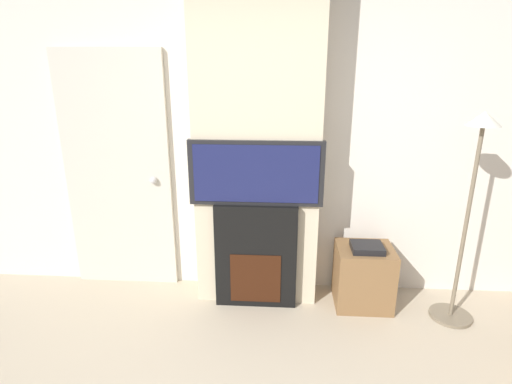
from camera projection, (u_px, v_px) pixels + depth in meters
wall_back at (259, 137)px, 3.31m from camera, size 6.00×0.06×2.70m
chimney_breast at (257, 141)px, 3.13m from camera, size 0.99×0.31×2.70m
fireplace at (256, 255)px, 3.26m from camera, size 0.66×0.15×0.88m
television at (256, 173)px, 3.05m from camera, size 1.04×0.07×0.51m
floor_lamp at (471, 196)px, 2.88m from camera, size 0.32×0.32×1.63m
media_stand at (363, 275)px, 3.30m from camera, size 0.45×0.39×0.56m
entry_door at (118, 174)px, 3.43m from camera, size 0.92×0.09×2.06m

